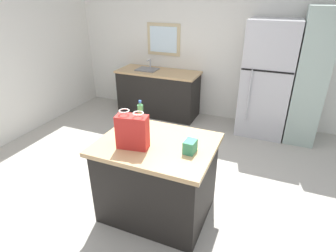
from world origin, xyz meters
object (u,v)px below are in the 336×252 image
Objects in this scene: kitchen_island at (157,178)px; shopping_bag at (132,132)px; small_box at (190,146)px; tall_cabinet at (310,78)px; refrigerator at (267,80)px; bottle at (140,112)px.

shopping_bag reaches higher than kitchen_island.
shopping_bag is 0.57m from small_box.
refrigerator is at bearing -179.98° from tall_cabinet.
refrigerator is 2.88m from shopping_bag.
shopping_bag is at bearing -167.06° from small_box.
bottle is at bearing 134.75° from kitchen_island.
small_box is 0.87m from bottle.
kitchen_island is 0.78m from bottle.
bottle is at bearing -131.07° from tall_cabinet.
small_box is (-1.11, -2.56, -0.10)m from tall_cabinet.
bottle is at bearing 150.14° from small_box.
kitchen_island is 4.47× the size of bottle.
small_box is at bearing -7.29° from kitchen_island.
shopping_bag is at bearing -110.68° from refrigerator.
tall_cabinet is at bearing 58.46° from shopping_bag.
refrigerator is 0.90× the size of tall_cabinet.
bottle is at bearing 110.61° from shopping_bag.
small_box is at bearing -113.39° from tall_cabinet.
refrigerator is at bearing 60.16° from bottle.
shopping_bag is 2.73× the size of small_box.
tall_cabinet reaches higher than shopping_bag.
tall_cabinet is 3.16m from shopping_bag.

